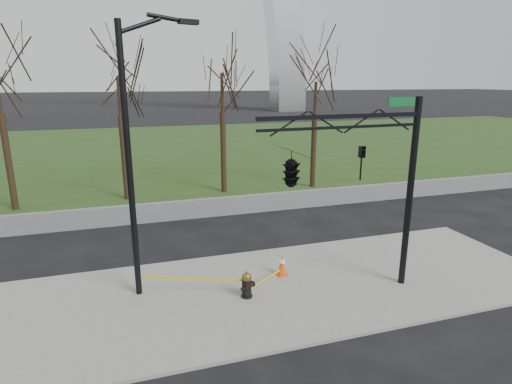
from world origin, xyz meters
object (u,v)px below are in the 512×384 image
object	(u,v)px
fire_hydrant	(247,285)
traffic_cone	(282,265)
traffic_signal_mast	(317,167)
street_light	(136,144)

from	to	relation	value
fire_hydrant	traffic_cone	distance (m)	1.88
traffic_cone	traffic_signal_mast	bearing A→B (deg)	-81.80
traffic_cone	traffic_signal_mast	size ratio (longest dim) A/B	0.12
traffic_signal_mast	street_light	bearing A→B (deg)	154.73
fire_hydrant	traffic_signal_mast	distance (m)	4.14
fire_hydrant	street_light	size ratio (longest dim) A/B	0.10
traffic_cone	traffic_signal_mast	world-z (taller)	traffic_signal_mast
fire_hydrant	traffic_cone	bearing A→B (deg)	12.37
fire_hydrant	traffic_signal_mast	world-z (taller)	traffic_signal_mast
street_light	traffic_signal_mast	xyz separation A→B (m)	(4.69, -2.01, -0.55)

